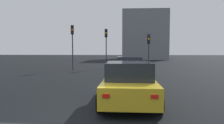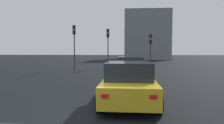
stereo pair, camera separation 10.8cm
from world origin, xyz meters
name	(u,v)px [view 1 (the left image)]	position (x,y,z in m)	size (l,w,h in m)	color
ground_plane	(76,122)	(0.00, 0.00, -0.10)	(160.00, 160.00, 0.20)	black
car_white_left_lead	(129,68)	(8.25, -1.76, 0.74)	(4.79, 2.15, 1.54)	silver
car_yellow_left_second	(129,83)	(1.80, -1.56, 0.74)	(4.05, 2.09, 1.54)	gold
traffic_light_near_left	(72,38)	(13.42, 3.69, 3.19)	(0.33, 0.30, 4.46)	#2D2D30
traffic_light_near_right	(106,40)	(15.46, 0.52, 3.09)	(0.32, 0.30, 4.30)	#2D2D30
traffic_light_far_left	(149,44)	(13.46, -3.81, 2.55)	(0.33, 0.30, 3.53)	#2D2D30
building_facade_left	(144,36)	(39.28, -6.00, 5.35)	(8.75, 9.78, 10.69)	slate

